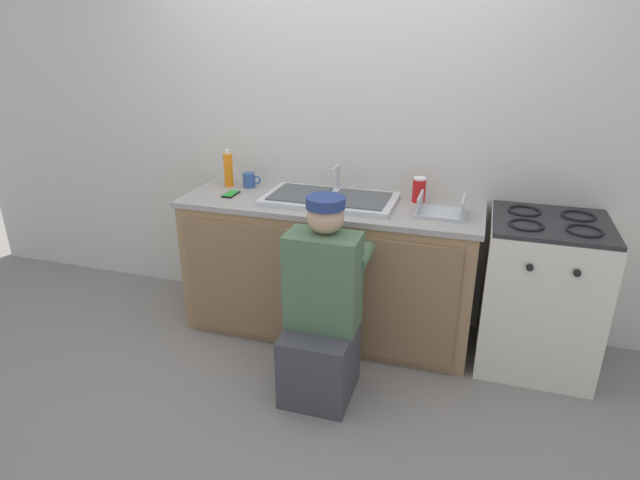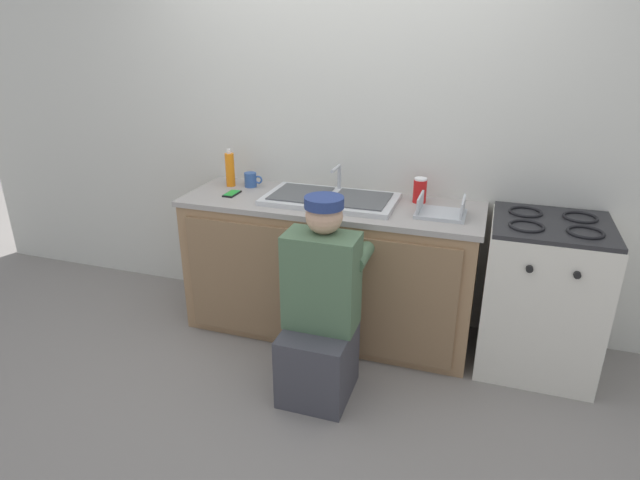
{
  "view_description": "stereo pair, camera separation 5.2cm",
  "coord_description": "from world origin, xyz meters",
  "px_view_note": "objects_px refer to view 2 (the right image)",
  "views": [
    {
      "loc": [
        0.87,
        -2.69,
        1.91
      ],
      "look_at": [
        0.0,
        0.1,
        0.71
      ],
      "focal_mm": 30.0,
      "sensor_mm": 36.0,
      "label": 1
    },
    {
      "loc": [
        0.92,
        -2.68,
        1.91
      ],
      "look_at": [
        0.0,
        0.1,
        0.71
      ],
      "focal_mm": 30.0,
      "sensor_mm": 36.0,
      "label": 2
    }
  ],
  "objects_px": {
    "stove_range": "(541,295)",
    "soap_bottle_orange": "(230,169)",
    "plumber_person": "(320,316)",
    "coffee_mug": "(251,180)",
    "dish_rack_tray": "(441,211)",
    "soda_cup_red": "(420,190)",
    "sink_double_basin": "(330,198)",
    "cell_phone": "(232,194)"
  },
  "relations": [
    {
      "from": "stove_range",
      "to": "soap_bottle_orange",
      "type": "bearing_deg",
      "value": 176.73
    },
    {
      "from": "plumber_person",
      "to": "coffee_mug",
      "type": "xyz_separation_m",
      "value": [
        -0.74,
        0.78,
        0.47
      ]
    },
    {
      "from": "plumber_person",
      "to": "dish_rack_tray",
      "type": "xyz_separation_m",
      "value": [
        0.52,
        0.59,
        0.45
      ]
    },
    {
      "from": "coffee_mug",
      "to": "soda_cup_red",
      "type": "bearing_deg",
      "value": 1.06
    },
    {
      "from": "stove_range",
      "to": "soda_cup_red",
      "type": "xyz_separation_m",
      "value": [
        -0.75,
        0.16,
        0.51
      ]
    },
    {
      "from": "sink_double_basin",
      "to": "dish_rack_tray",
      "type": "xyz_separation_m",
      "value": [
        0.67,
        -0.05,
        0.01
      ]
    },
    {
      "from": "stove_range",
      "to": "plumber_person",
      "type": "relative_size",
      "value": 0.82
    },
    {
      "from": "coffee_mug",
      "to": "sink_double_basin",
      "type": "bearing_deg",
      "value": -12.86
    },
    {
      "from": "stove_range",
      "to": "dish_rack_tray",
      "type": "height_order",
      "value": "dish_rack_tray"
    },
    {
      "from": "sink_double_basin",
      "to": "cell_phone",
      "type": "height_order",
      "value": "sink_double_basin"
    },
    {
      "from": "cell_phone",
      "to": "soda_cup_red",
      "type": "height_order",
      "value": "soda_cup_red"
    },
    {
      "from": "plumber_person",
      "to": "soap_bottle_orange",
      "type": "distance_m",
      "value": 1.28
    },
    {
      "from": "sink_double_basin",
      "to": "coffee_mug",
      "type": "relative_size",
      "value": 6.35
    },
    {
      "from": "dish_rack_tray",
      "to": "soda_cup_red",
      "type": "bearing_deg",
      "value": 126.59
    },
    {
      "from": "stove_range",
      "to": "soap_bottle_orange",
      "type": "relative_size",
      "value": 3.64
    },
    {
      "from": "plumber_person",
      "to": "coffee_mug",
      "type": "bearing_deg",
      "value": 133.73
    },
    {
      "from": "coffee_mug",
      "to": "dish_rack_tray",
      "type": "bearing_deg",
      "value": -8.27
    },
    {
      "from": "stove_range",
      "to": "soap_bottle_orange",
      "type": "height_order",
      "value": "soap_bottle_orange"
    },
    {
      "from": "soda_cup_red",
      "to": "dish_rack_tray",
      "type": "bearing_deg",
      "value": -53.41
    },
    {
      "from": "soda_cup_red",
      "to": "dish_rack_tray",
      "type": "height_order",
      "value": "soda_cup_red"
    },
    {
      "from": "sink_double_basin",
      "to": "coffee_mug",
      "type": "bearing_deg",
      "value": 167.14
    },
    {
      "from": "soap_bottle_orange",
      "to": "soda_cup_red",
      "type": "distance_m",
      "value": 1.25
    },
    {
      "from": "stove_range",
      "to": "sink_double_basin",
      "type": "bearing_deg",
      "value": 179.9
    },
    {
      "from": "sink_double_basin",
      "to": "dish_rack_tray",
      "type": "distance_m",
      "value": 0.67
    },
    {
      "from": "cell_phone",
      "to": "dish_rack_tray",
      "type": "bearing_deg",
      "value": 0.67
    },
    {
      "from": "soap_bottle_orange",
      "to": "soda_cup_red",
      "type": "bearing_deg",
      "value": 2.03
    },
    {
      "from": "plumber_person",
      "to": "sink_double_basin",
      "type": "bearing_deg",
      "value": 102.95
    },
    {
      "from": "plumber_person",
      "to": "cell_phone",
      "type": "relative_size",
      "value": 7.89
    },
    {
      "from": "plumber_person",
      "to": "cell_phone",
      "type": "height_order",
      "value": "plumber_person"
    },
    {
      "from": "cell_phone",
      "to": "soap_bottle_orange",
      "type": "bearing_deg",
      "value": 118.61
    },
    {
      "from": "sink_double_basin",
      "to": "soda_cup_red",
      "type": "height_order",
      "value": "sink_double_basin"
    },
    {
      "from": "plumber_person",
      "to": "soda_cup_red",
      "type": "relative_size",
      "value": 7.26
    },
    {
      "from": "cell_phone",
      "to": "sink_double_basin",
      "type": "bearing_deg",
      "value": 5.66
    },
    {
      "from": "soap_bottle_orange",
      "to": "coffee_mug",
      "type": "xyz_separation_m",
      "value": [
        0.14,
        0.02,
        -0.07
      ]
    },
    {
      "from": "dish_rack_tray",
      "to": "cell_phone",
      "type": "bearing_deg",
      "value": -179.33
    },
    {
      "from": "soap_bottle_orange",
      "to": "soda_cup_red",
      "type": "xyz_separation_m",
      "value": [
        1.25,
        0.04,
        -0.04
      ]
    },
    {
      "from": "plumber_person",
      "to": "soap_bottle_orange",
      "type": "relative_size",
      "value": 4.42
    },
    {
      "from": "stove_range",
      "to": "soda_cup_red",
      "type": "bearing_deg",
      "value": 168.09
    },
    {
      "from": "sink_double_basin",
      "to": "soap_bottle_orange",
      "type": "relative_size",
      "value": 3.2
    },
    {
      "from": "coffee_mug",
      "to": "dish_rack_tray",
      "type": "relative_size",
      "value": 0.45
    },
    {
      "from": "soap_bottle_orange",
      "to": "cell_phone",
      "type": "bearing_deg",
      "value": -61.39
    },
    {
      "from": "coffee_mug",
      "to": "soda_cup_red",
      "type": "distance_m",
      "value": 1.11
    }
  ]
}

